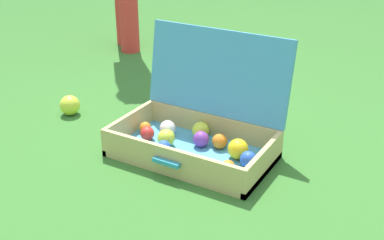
{
  "coord_description": "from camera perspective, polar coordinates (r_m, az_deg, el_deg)",
  "views": [
    {
      "loc": [
        0.86,
        -1.55,
        0.97
      ],
      "look_at": [
        0.01,
        -0.07,
        0.16
      ],
      "focal_mm": 46.33,
      "sensor_mm": 36.0,
      "label": 1
    }
  ],
  "objects": [
    {
      "name": "ground_plane",
      "position": [
        2.02,
        0.74,
        -3.29
      ],
      "size": [
        16.0,
        16.0,
        0.0
      ],
      "primitive_type": "plane",
      "color": "#336B28"
    },
    {
      "name": "stray_ball_on_grass",
      "position": [
        2.36,
        -13.88,
        1.66
      ],
      "size": [
        0.09,
        0.09,
        0.09
      ],
      "primitive_type": "sphere",
      "color": "#CCDB38",
      "rests_on": "ground"
    },
    {
      "name": "open_suitcase",
      "position": [
        1.95,
        0.86,
        -0.92
      ],
      "size": [
        0.62,
        0.44,
        0.46
      ],
      "color": "#4799C6",
      "rests_on": "ground"
    }
  ]
}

